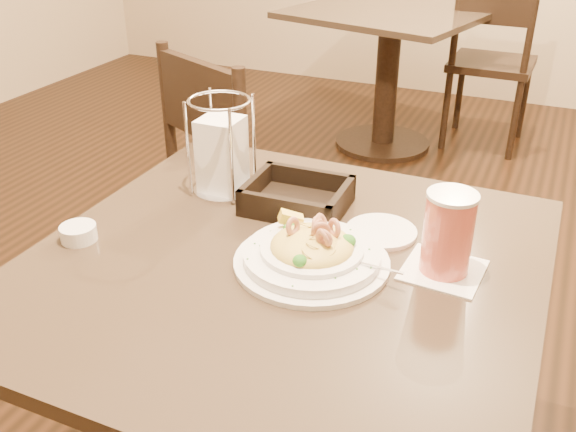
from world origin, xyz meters
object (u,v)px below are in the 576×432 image
at_px(bread_basket, 297,199).
at_px(side_plate, 381,232).
at_px(pasta_bowl, 312,252).
at_px(butter_ramekin, 78,233).
at_px(napkin_caddy, 222,153).
at_px(dining_chair_near, 241,185).
at_px(main_table, 284,360).
at_px(background_table, 389,55).
at_px(dining_chair_far, 492,57).
at_px(drink_glass, 448,234).

relative_size(bread_basket, side_plate, 1.51).
height_order(pasta_bowl, butter_ramekin, pasta_bowl).
xyz_separation_m(napkin_caddy, butter_ramekin, (-0.15, -0.30, -0.08)).
bearing_deg(dining_chair_near, side_plate, 162.55).
bearing_deg(napkin_caddy, butter_ramekin, -116.61).
height_order(bread_basket, butter_ramekin, bread_basket).
relative_size(main_table, pasta_bowl, 2.91).
distance_m(background_table, dining_chair_far, 0.54).
height_order(dining_chair_far, butter_ramekin, dining_chair_far).
height_order(napkin_caddy, butter_ramekin, napkin_caddy).
distance_m(dining_chair_far, napkin_caddy, 2.45).
bearing_deg(drink_glass, pasta_bowl, -161.49).
bearing_deg(drink_glass, napkin_caddy, 166.07).
xyz_separation_m(dining_chair_near, drink_glass, (0.73, -0.62, 0.32)).
height_order(main_table, butter_ramekin, butter_ramekin).
bearing_deg(bread_basket, background_table, 100.63).
relative_size(background_table, napkin_caddy, 5.15).
height_order(dining_chair_far, pasta_bowl, dining_chair_far).
bearing_deg(napkin_caddy, drink_glass, -13.93).
bearing_deg(main_table, drink_glass, 16.35).
bearing_deg(dining_chair_far, dining_chair_near, 76.93).
bearing_deg(drink_glass, main_table, -163.65).
relative_size(background_table, dining_chair_far, 1.17).
bearing_deg(dining_chair_far, pasta_bowl, 91.78).
relative_size(napkin_caddy, butter_ramekin, 3.08).
relative_size(drink_glass, bread_basket, 0.73).
relative_size(drink_glass, butter_ramekin, 2.21).
relative_size(drink_glass, side_plate, 1.10).
height_order(side_plate, butter_ramekin, butter_ramekin).
bearing_deg(dining_chair_near, napkin_caddy, 139.05).
distance_m(main_table, butter_ramekin, 0.47).
bearing_deg(butter_ramekin, drink_glass, 14.66).
bearing_deg(side_plate, dining_chair_far, 92.50).
relative_size(background_table, pasta_bowl, 3.52).
xyz_separation_m(main_table, dining_chair_near, (-0.46, 0.70, -0.01)).
bearing_deg(napkin_caddy, pasta_bowl, -34.64).
bearing_deg(dining_chair_near, pasta_bowl, 151.11).
xyz_separation_m(main_table, side_plate, (0.13, 0.16, 0.24)).
bearing_deg(main_table, pasta_bowl, 6.84).
bearing_deg(bread_basket, napkin_caddy, 177.36).
distance_m(main_table, side_plate, 0.32).
xyz_separation_m(dining_chair_far, bread_basket, (-0.08, -2.42, 0.27)).
height_order(dining_chair_near, butter_ramekin, dining_chair_near).
height_order(drink_glass, side_plate, drink_glass).
relative_size(main_table, drink_glass, 5.94).
relative_size(dining_chair_far, butter_ramekin, 13.57).
height_order(background_table, bread_basket, bread_basket).
xyz_separation_m(dining_chair_far, pasta_bowl, (0.02, -2.61, 0.27)).
height_order(pasta_bowl, bread_basket, pasta_bowl).
distance_m(drink_glass, bread_basket, 0.35).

